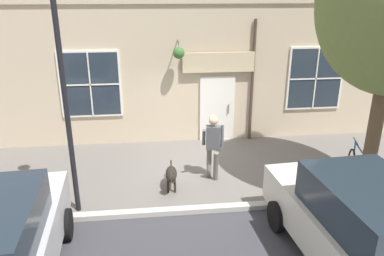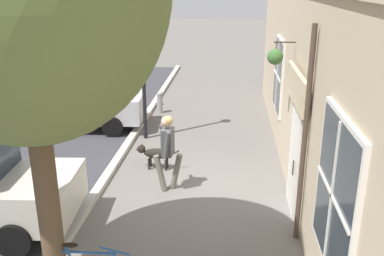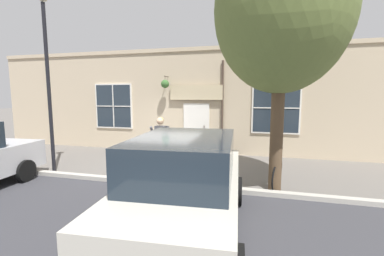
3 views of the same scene
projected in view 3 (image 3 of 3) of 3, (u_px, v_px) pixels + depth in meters
ground_plane at (162, 165)px, 9.03m from camera, size 90.00×90.00×0.00m
storefront_facade at (181, 101)px, 11.00m from camera, size 0.95×18.00×4.39m
pedestrian_walking at (161, 138)px, 8.41m from camera, size 0.65×0.59×1.73m
dog_on_leash at (124, 158)px, 8.30m from camera, size 1.11×0.31×0.63m
street_tree_by_curb at (283, 15)px, 6.08m from camera, size 3.53×3.17×6.34m
leaning_bicycle at (277, 171)px, 6.96m from camera, size 1.72×0.40×1.00m
parked_car_mid_block at (186, 185)px, 4.43m from camera, size 4.42×2.17×1.75m
street_lamp at (47, 59)px, 7.79m from camera, size 0.32×0.32×5.50m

